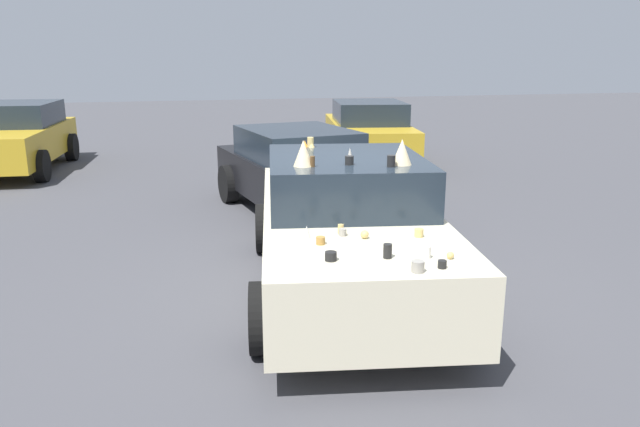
# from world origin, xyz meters

# --- Properties ---
(ground_plane) EXTENTS (60.00, 60.00, 0.00)m
(ground_plane) POSITION_xyz_m (0.00, 0.00, 0.00)
(ground_plane) COLOR #47474C
(art_car_decorated) EXTENTS (4.83, 2.61, 1.75)m
(art_car_decorated) POSITION_xyz_m (0.02, -0.00, 0.74)
(art_car_decorated) COLOR beige
(art_car_decorated) RESTS_ON ground
(parked_sedan_row_back_far) EXTENTS (4.74, 2.56, 1.47)m
(parked_sedan_row_back_far) POSITION_xyz_m (7.91, -2.93, 0.74)
(parked_sedan_row_back_far) COLOR gold
(parked_sedan_row_back_far) RESTS_ON ground
(parked_sedan_behind_left) EXTENTS (4.45, 2.26, 1.51)m
(parked_sedan_behind_left) POSITION_xyz_m (8.77, 5.12, 0.77)
(parked_sedan_behind_left) COLOR gold
(parked_sedan_behind_left) RESTS_ON ground
(parked_sedan_far_right) EXTENTS (4.42, 2.50, 1.38)m
(parked_sedan_far_right) POSITION_xyz_m (3.42, -0.25, 0.71)
(parked_sedan_far_right) COLOR black
(parked_sedan_far_right) RESTS_ON ground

